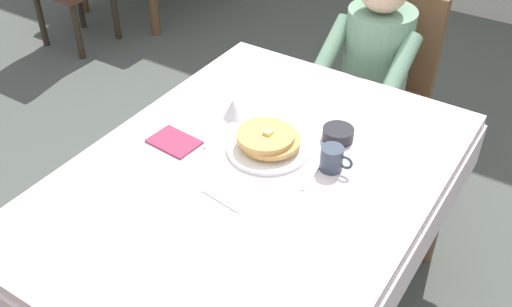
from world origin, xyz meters
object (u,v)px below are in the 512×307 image
object	(u,v)px
dining_table_main	(252,193)
diner_person	(373,63)
knife_right_of_plate	(314,172)
chair_diner	(383,75)
breakfast_stack	(268,140)
plate_breakfast	(268,149)
fork_left_of_plate	(219,135)
syrup_pitcher	(233,109)
spoon_near_edge	(220,200)
cup_coffee	(332,159)
bowl_butter	(338,134)

from	to	relation	value
dining_table_main	diner_person	world-z (taller)	diner_person
knife_right_of_plate	chair_diner	bearing A→B (deg)	3.49
breakfast_stack	knife_right_of_plate	size ratio (longest dim) A/B	1.09
chair_diner	diner_person	bearing A→B (deg)	90.00
plate_breakfast	knife_right_of_plate	bearing A→B (deg)	-6.01
fork_left_of_plate	diner_person	bearing A→B (deg)	-12.99
dining_table_main	chair_diner	xyz separation A→B (m)	(-0.01, 1.17, -0.12)
plate_breakfast	breakfast_stack	xyz separation A→B (m)	(-0.00, 0.00, 0.04)
breakfast_stack	syrup_pitcher	size ratio (longest dim) A/B	2.71
spoon_near_edge	fork_left_of_plate	bearing A→B (deg)	134.47
plate_breakfast	spoon_near_edge	size ratio (longest dim) A/B	1.87
spoon_near_edge	knife_right_of_plate	bearing A→B (deg)	65.48
dining_table_main	syrup_pitcher	world-z (taller)	syrup_pitcher
fork_left_of_plate	knife_right_of_plate	size ratio (longest dim) A/B	0.90
cup_coffee	diner_person	bearing A→B (deg)	104.46
syrup_pitcher	spoon_near_edge	bearing A→B (deg)	-60.34
syrup_pitcher	fork_left_of_plate	xyz separation A→B (m)	(0.02, -0.12, -0.04)
breakfast_stack	chair_diner	bearing A→B (deg)	89.49
cup_coffee	syrup_pitcher	xyz separation A→B (m)	(-0.44, 0.07, -0.01)
chair_diner	plate_breakfast	xyz separation A→B (m)	(-0.01, -1.04, 0.22)
chair_diner	breakfast_stack	xyz separation A→B (m)	(-0.01, -1.04, 0.26)
dining_table_main	spoon_near_edge	bearing A→B (deg)	-93.01
syrup_pitcher	fork_left_of_plate	size ratio (longest dim) A/B	0.44
fork_left_of_plate	knife_right_of_plate	xyz separation A→B (m)	(0.38, 0.00, 0.00)
chair_diner	spoon_near_edge	distance (m)	1.35
chair_diner	bowl_butter	xyz separation A→B (m)	(0.16, -0.85, 0.23)
dining_table_main	spoon_near_edge	distance (m)	0.19
diner_person	fork_left_of_plate	bearing A→B (deg)	77.67
bowl_butter	dining_table_main	bearing A→B (deg)	-115.41
dining_table_main	breakfast_stack	distance (m)	0.19
diner_person	syrup_pitcher	xyz separation A→B (m)	(-0.22, -0.78, 0.11)
diner_person	syrup_pitcher	size ratio (longest dim) A/B	14.00
chair_diner	bowl_butter	bearing A→B (deg)	100.90
dining_table_main	chair_diner	distance (m)	1.18
plate_breakfast	breakfast_stack	distance (m)	0.04
dining_table_main	knife_right_of_plate	size ratio (longest dim) A/B	7.62
chair_diner	bowl_butter	distance (m)	0.90
dining_table_main	bowl_butter	bearing A→B (deg)	64.59
knife_right_of_plate	spoon_near_edge	bearing A→B (deg)	141.02
diner_person	breakfast_stack	size ratio (longest dim) A/B	5.16
chair_diner	cup_coffee	world-z (taller)	chair_diner
fork_left_of_plate	cup_coffee	bearing A→B (deg)	-84.01
bowl_butter	fork_left_of_plate	xyz separation A→B (m)	(-0.36, -0.21, -0.02)
plate_breakfast	diner_person	bearing A→B (deg)	89.50
diner_person	cup_coffee	bearing A→B (deg)	104.46
breakfast_stack	cup_coffee	xyz separation A→B (m)	(0.23, 0.03, -0.00)
dining_table_main	bowl_butter	xyz separation A→B (m)	(0.15, 0.32, 0.11)
cup_coffee	knife_right_of_plate	bearing A→B (deg)	-128.20
dining_table_main	spoon_near_edge	size ratio (longest dim) A/B	10.16
cup_coffee	spoon_near_edge	bearing A→B (deg)	-123.59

